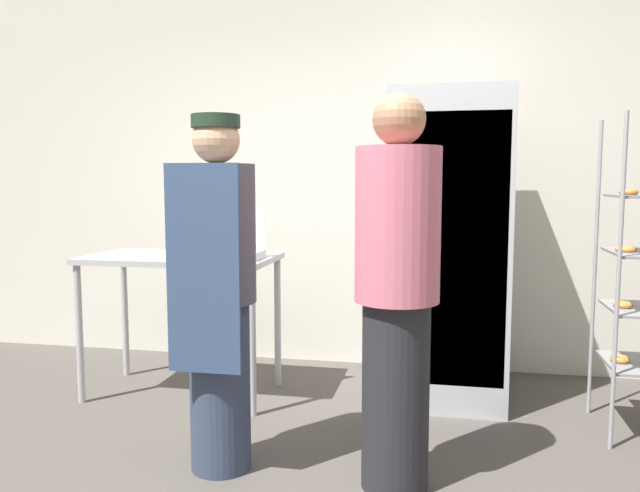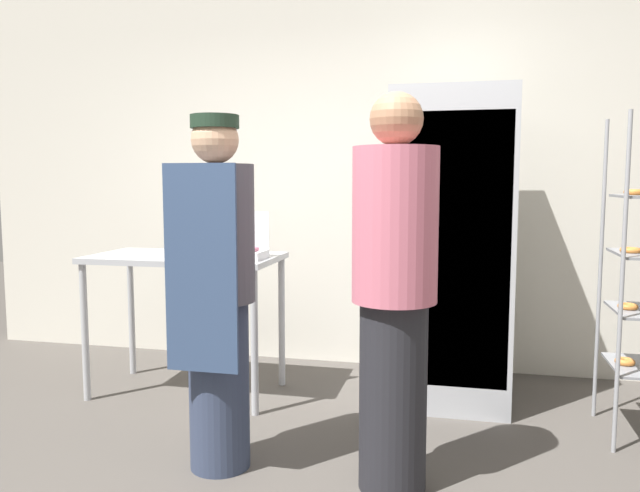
{
  "view_description": "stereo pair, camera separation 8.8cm",
  "coord_description": "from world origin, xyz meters",
  "px_view_note": "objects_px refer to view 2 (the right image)",
  "views": [
    {
      "loc": [
        0.55,
        -2.38,
        1.38
      ],
      "look_at": [
        -0.06,
        0.69,
        1.05
      ],
      "focal_mm": 35.0,
      "sensor_mm": 36.0,
      "label": 1
    },
    {
      "loc": [
        0.64,
        -2.36,
        1.38
      ],
      "look_at": [
        -0.06,
        0.69,
        1.05
      ],
      "focal_mm": 35.0,
      "sensor_mm": 36.0,
      "label": 2
    }
  ],
  "objects_px": {
    "donut_box": "(242,250)",
    "person_customer": "(394,291)",
    "blender_pitcher": "(186,236)",
    "refrigerator": "(451,248)",
    "person_baker": "(217,288)"
  },
  "relations": [
    {
      "from": "blender_pitcher",
      "to": "person_baker",
      "type": "relative_size",
      "value": 0.16
    },
    {
      "from": "person_baker",
      "to": "person_customer",
      "type": "height_order",
      "value": "person_customer"
    },
    {
      "from": "donut_box",
      "to": "person_customer",
      "type": "height_order",
      "value": "person_customer"
    },
    {
      "from": "blender_pitcher",
      "to": "person_customer",
      "type": "xyz_separation_m",
      "value": [
        1.45,
        -0.99,
        -0.13
      ]
    },
    {
      "from": "refrigerator",
      "to": "person_baker",
      "type": "xyz_separation_m",
      "value": [
        -1.05,
        -1.21,
        -0.09
      ]
    },
    {
      "from": "refrigerator",
      "to": "blender_pitcher",
      "type": "distance_m",
      "value": 1.68
    },
    {
      "from": "donut_box",
      "to": "person_baker",
      "type": "bearing_deg",
      "value": -77.42
    },
    {
      "from": "refrigerator",
      "to": "donut_box",
      "type": "relative_size",
      "value": 6.77
    },
    {
      "from": "donut_box",
      "to": "person_customer",
      "type": "bearing_deg",
      "value": -40.51
    },
    {
      "from": "blender_pitcher",
      "to": "person_customer",
      "type": "relative_size",
      "value": 0.15
    },
    {
      "from": "refrigerator",
      "to": "blender_pitcher",
      "type": "bearing_deg",
      "value": -172.1
    },
    {
      "from": "refrigerator",
      "to": "donut_box",
      "type": "distance_m",
      "value": 1.29
    },
    {
      "from": "blender_pitcher",
      "to": "refrigerator",
      "type": "bearing_deg",
      "value": 7.9
    },
    {
      "from": "refrigerator",
      "to": "person_customer",
      "type": "relative_size",
      "value": 1.09
    },
    {
      "from": "blender_pitcher",
      "to": "person_customer",
      "type": "distance_m",
      "value": 1.76
    }
  ]
}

